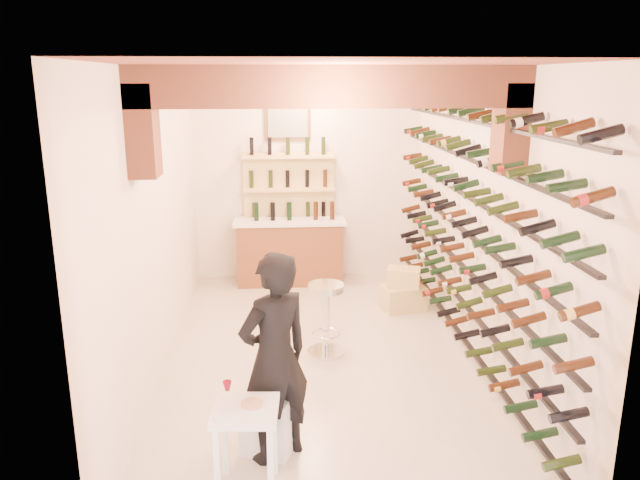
# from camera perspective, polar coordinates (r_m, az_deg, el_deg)

# --- Properties ---
(ground) EXTENTS (6.00, 6.00, 0.00)m
(ground) POSITION_cam_1_polar(r_m,az_deg,el_deg) (7.13, 0.18, -10.77)
(ground) COLOR beige
(ground) RESTS_ON ground
(room_shell) EXTENTS (3.52, 6.02, 3.21)m
(room_shell) POSITION_cam_1_polar(r_m,az_deg,el_deg) (6.23, 0.37, 7.16)
(room_shell) COLOR white
(room_shell) RESTS_ON ground
(wine_rack) EXTENTS (0.32, 5.70, 2.56)m
(wine_rack) POSITION_cam_1_polar(r_m,az_deg,el_deg) (6.89, 12.99, 1.59)
(wine_rack) COLOR black
(wine_rack) RESTS_ON ground
(back_counter) EXTENTS (1.70, 0.62, 1.29)m
(back_counter) POSITION_cam_1_polar(r_m,az_deg,el_deg) (9.42, -2.84, -0.89)
(back_counter) COLOR brown
(back_counter) RESTS_ON ground
(back_shelving) EXTENTS (1.40, 0.31, 2.73)m
(back_shelving) POSITION_cam_1_polar(r_m,az_deg,el_deg) (9.50, -2.93, 3.19)
(back_shelving) COLOR #E1C57E
(back_shelving) RESTS_ON ground
(tasting_table) EXTENTS (0.52, 0.52, 0.85)m
(tasting_table) POSITION_cam_1_polar(r_m,az_deg,el_deg) (4.81, -6.98, -16.64)
(tasting_table) COLOR white
(tasting_table) RESTS_ON ground
(white_stool) EXTENTS (0.53, 0.53, 0.51)m
(white_stool) POSITION_cam_1_polar(r_m,az_deg,el_deg) (5.44, -4.73, -16.52)
(white_stool) COLOR white
(white_stool) RESTS_ON ground
(person) EXTENTS (0.78, 0.72, 1.79)m
(person) POSITION_cam_1_polar(r_m,az_deg,el_deg) (5.03, -4.27, -10.98)
(person) COLOR black
(person) RESTS_ON ground
(chrome_barstool) EXTENTS (0.44, 0.44, 0.84)m
(chrome_barstool) POSITION_cam_1_polar(r_m,az_deg,el_deg) (7.00, 0.56, -6.91)
(chrome_barstool) COLOR silver
(chrome_barstool) RESTS_ON ground
(crate_lower) EXTENTS (0.64, 0.51, 0.34)m
(crate_lower) POSITION_cam_1_polar(r_m,az_deg,el_deg) (8.49, 7.76, -5.38)
(crate_lower) COLOR #D4BC74
(crate_lower) RESTS_ON ground
(crate_upper) EXTENTS (0.51, 0.41, 0.26)m
(crate_upper) POSITION_cam_1_polar(r_m,az_deg,el_deg) (8.39, 7.83, -3.48)
(crate_upper) COLOR #D4BC74
(crate_upper) RESTS_ON crate_lower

